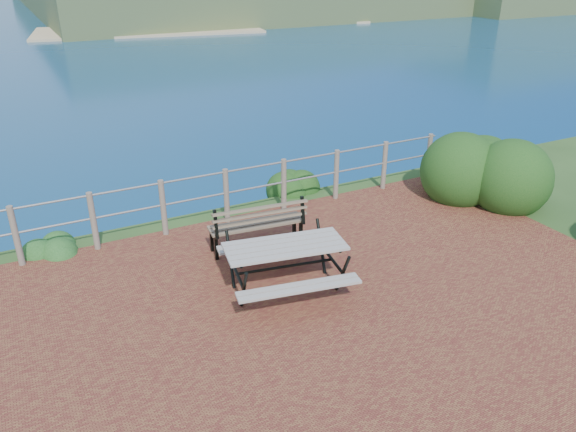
% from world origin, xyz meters
% --- Properties ---
extents(ground, '(10.00, 7.00, 0.12)m').
position_xyz_m(ground, '(0.00, 0.00, 0.00)').
color(ground, maroon).
rests_on(ground, ground).
extents(safety_railing, '(9.40, 0.10, 1.00)m').
position_xyz_m(safety_railing, '(0.00, 3.35, 0.57)').
color(safety_railing, '#6B5B4C').
rests_on(safety_railing, ground).
extents(picnic_table, '(1.79, 1.46, 0.72)m').
position_xyz_m(picnic_table, '(-0.10, 0.84, 0.46)').
color(picnic_table, gray).
rests_on(picnic_table, ground).
extents(park_bench, '(1.60, 0.55, 0.88)m').
position_xyz_m(park_bench, '(0.06, 2.19, 0.58)').
color(park_bench, brown).
rests_on(park_bench, ground).
extents(shrub_right_front, '(1.57, 1.57, 2.22)m').
position_xyz_m(shrub_right_front, '(4.87, 1.90, 0.00)').
color(shrub_right_front, '#174415').
rests_on(shrub_right_front, ground).
extents(shrub_right_edge, '(1.10, 1.10, 1.57)m').
position_xyz_m(shrub_right_edge, '(5.20, 3.10, 0.00)').
color(shrub_right_edge, '#174415').
rests_on(shrub_right_edge, ground).
extents(shrub_lip_west, '(0.74, 0.74, 0.47)m').
position_xyz_m(shrub_lip_west, '(-3.10, 3.61, 0.00)').
color(shrub_lip_west, '#1C4C1C').
rests_on(shrub_lip_west, ground).
extents(shrub_lip_east, '(0.88, 0.88, 0.67)m').
position_xyz_m(shrub_lip_east, '(1.88, 4.17, 0.00)').
color(shrub_lip_east, '#174415').
rests_on(shrub_lip_east, ground).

